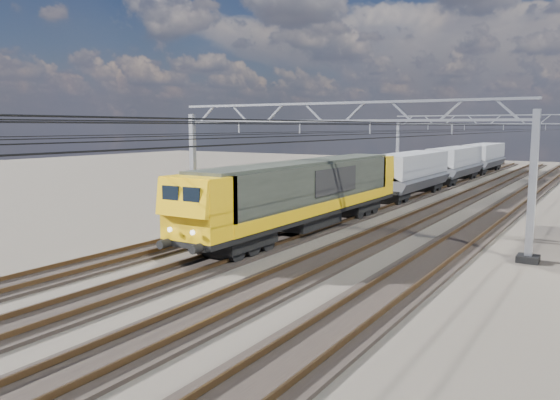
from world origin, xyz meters
The scene contains 12 objects.
ground centered at (0.00, 0.00, 0.00)m, with size 160.00×160.00×0.00m, color #2B2620.
track_outer_west centered at (-6.00, 0.00, 0.07)m, with size 2.60×140.00×0.30m.
track_loco centered at (-2.00, 0.00, 0.07)m, with size 2.60×140.00×0.30m.
track_inner_east centered at (2.00, 0.00, 0.07)m, with size 2.60×140.00×0.30m.
track_outer_east centered at (6.00, 0.00, 0.07)m, with size 2.60×140.00×0.30m.
catenary_gantry_mid centered at (0.00, 4.00, 3.91)m, with size 19.90×0.90×7.11m.
catenary_gantry_far centered at (0.00, 40.00, 3.91)m, with size 19.90×0.90×7.11m.
overhead_wires centered at (0.00, 8.00, 5.75)m, with size 12.03×140.00×0.53m.
locomotive centered at (-2.00, 4.77, 2.33)m, with size 2.76×21.10×3.62m.
hopper_wagon_lead centered at (-2.00, 22.47, 2.23)m, with size 3.38×13.00×3.25m.
hopper_wagon_mid centered at (-2.00, 36.67, 2.23)m, with size 3.38×13.00×3.25m.
hopper_wagon_third centered at (-2.00, 50.87, 2.23)m, with size 3.38×13.00×3.25m.
Camera 1 is at (12.58, -21.40, 5.86)m, focal length 35.00 mm.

